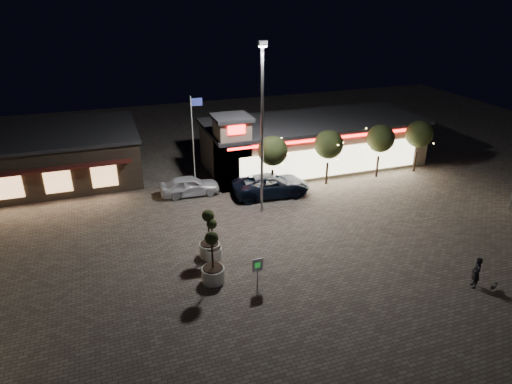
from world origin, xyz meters
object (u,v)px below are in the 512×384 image
object	(u,v)px
pickup_truck	(271,185)
white_sedan	(190,186)
planter_left	(213,246)
pedestrian	(476,273)
planter_mid	(213,266)
valet_sign	(257,267)

from	to	relation	value
pickup_truck	white_sedan	distance (m)	6.61
white_sedan	planter_left	bearing A→B (deg)	179.34
pedestrian	planter_mid	world-z (taller)	planter_mid
pickup_truck	planter_mid	distance (m)	12.53
valet_sign	pickup_truck	bearing A→B (deg)	65.64
white_sedan	valet_sign	distance (m)	13.65
pickup_truck	pedestrian	xyz separation A→B (m)	(6.40, -15.47, 0.08)
pickup_truck	planter_left	size ratio (longest dim) A/B	2.27
pickup_truck	pedestrian	size ratio (longest dim) A/B	3.31
pickup_truck	pedestrian	world-z (taller)	pedestrian
pickup_truck	valet_sign	distance (m)	12.53
planter_mid	valet_sign	distance (m)	2.60
pickup_truck	planter_left	xyz separation A→B (m)	(-6.81, -7.71, -0.02)
pedestrian	valet_sign	size ratio (longest dim) A/B	1.04
pedestrian	planter_mid	size ratio (longest dim) A/B	0.58
pickup_truck	valet_sign	xyz separation A→B (m)	(-5.17, -11.41, 0.41)
pedestrian	planter_left	xyz separation A→B (m)	(-13.21, 7.76, -0.10)
planter_mid	valet_sign	world-z (taller)	planter_mid
pickup_truck	white_sedan	bearing A→B (deg)	74.79
pedestrian	planter_left	world-z (taller)	planter_left
pickup_truck	valet_sign	world-z (taller)	valet_sign
white_sedan	valet_sign	size ratio (longest dim) A/B	2.61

